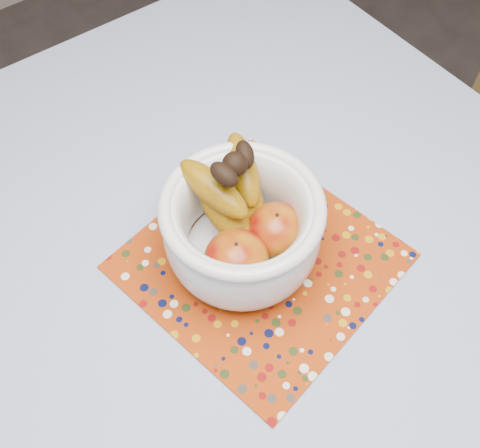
# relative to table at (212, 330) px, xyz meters

# --- Properties ---
(table) EXTENTS (1.20, 1.20, 0.75)m
(table) POSITION_rel_table_xyz_m (0.00, 0.00, 0.00)
(table) COLOR brown
(table) RESTS_ON ground
(tablecloth) EXTENTS (1.32, 1.32, 0.01)m
(tablecloth) POSITION_rel_table_xyz_m (0.00, 0.00, 0.08)
(tablecloth) COLOR slate
(tablecloth) RESTS_ON table
(placemat) EXTENTS (0.41, 0.41, 0.00)m
(placemat) POSITION_rel_table_xyz_m (0.11, 0.02, 0.09)
(placemat) COLOR #912D07
(placemat) RESTS_ON tablecloth
(fruit_bowl) EXTENTS (0.23, 0.25, 0.20)m
(fruit_bowl) POSITION_rel_table_xyz_m (0.09, 0.05, 0.17)
(fruit_bowl) COLOR silver
(fruit_bowl) RESTS_ON placemat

